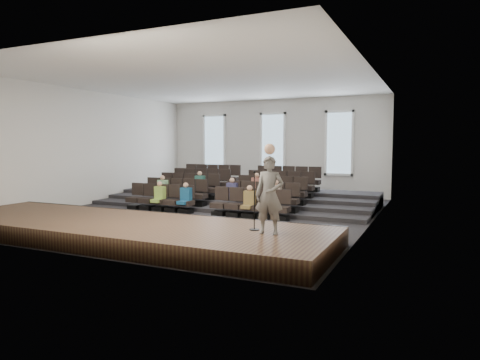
% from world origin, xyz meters
% --- Properties ---
extents(ground, '(14.00, 14.00, 0.00)m').
position_xyz_m(ground, '(0.00, 0.00, 0.00)').
color(ground, black).
rests_on(ground, ground).
extents(ceiling, '(12.00, 14.00, 0.02)m').
position_xyz_m(ceiling, '(0.00, 0.00, 5.01)').
color(ceiling, white).
rests_on(ceiling, ground).
extents(wall_back, '(12.00, 0.04, 5.00)m').
position_xyz_m(wall_back, '(0.00, 7.02, 2.50)').
color(wall_back, silver).
rests_on(wall_back, ground).
extents(wall_front, '(12.00, 0.04, 5.00)m').
position_xyz_m(wall_front, '(0.00, -7.02, 2.50)').
color(wall_front, silver).
rests_on(wall_front, ground).
extents(wall_left, '(0.04, 14.00, 5.00)m').
position_xyz_m(wall_left, '(-6.02, 0.00, 2.50)').
color(wall_left, silver).
rests_on(wall_left, ground).
extents(wall_right, '(0.04, 14.00, 5.00)m').
position_xyz_m(wall_right, '(6.02, 0.00, 2.50)').
color(wall_right, silver).
rests_on(wall_right, ground).
extents(stage, '(11.80, 3.60, 0.50)m').
position_xyz_m(stage, '(0.00, -5.10, 0.25)').
color(stage, '#48351E').
rests_on(stage, ground).
extents(stage_lip, '(11.80, 0.06, 0.52)m').
position_xyz_m(stage_lip, '(0.00, -3.33, 0.25)').
color(stage_lip, black).
rests_on(stage_lip, ground).
extents(risers, '(11.80, 4.80, 0.60)m').
position_xyz_m(risers, '(0.00, 3.17, 0.20)').
color(risers, black).
rests_on(risers, ground).
extents(seating_rows, '(6.80, 4.70, 1.67)m').
position_xyz_m(seating_rows, '(-0.00, 1.54, 0.68)').
color(seating_rows, black).
rests_on(seating_rows, ground).
extents(windows, '(8.44, 0.10, 3.24)m').
position_xyz_m(windows, '(0.00, 6.95, 2.70)').
color(windows, white).
rests_on(windows, wall_back).
extents(audience, '(5.45, 2.64, 1.10)m').
position_xyz_m(audience, '(0.00, 0.32, 0.81)').
color(audience, '#96BE4C').
rests_on(audience, seating_rows).
extents(speaker, '(0.72, 0.52, 1.86)m').
position_xyz_m(speaker, '(4.34, -4.97, 1.43)').
color(speaker, '#605E5B').
rests_on(speaker, stage).
extents(mic_stand, '(0.25, 0.25, 1.49)m').
position_xyz_m(mic_stand, '(3.83, -4.70, 0.94)').
color(mic_stand, black).
rests_on(mic_stand, stage).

